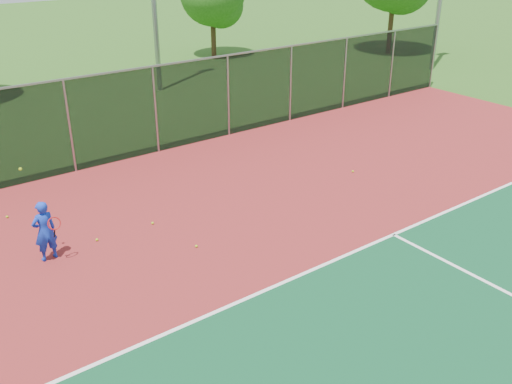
{
  "coord_description": "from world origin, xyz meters",
  "views": [
    {
      "loc": [
        -8.47,
        -5.17,
        7.2
      ],
      "look_at": [
        -0.92,
        5.0,
        1.3
      ],
      "focal_mm": 40.0,
      "sensor_mm": 36.0,
      "label": 1
    }
  ],
  "objects": [
    {
      "name": "practice_ball_4",
      "position": [
        -5.71,
        9.9,
        0.06
      ],
      "size": [
        0.07,
        0.07,
        0.07
      ],
      "primitive_type": "sphere",
      "color": "#A6CA17",
      "rests_on": "court_apron"
    },
    {
      "name": "fence_back",
      "position": [
        0.0,
        12.0,
        1.56
      ],
      "size": [
        30.0,
        0.06,
        3.03
      ],
      "color": "black",
      "rests_on": "court_apron"
    },
    {
      "name": "ground",
      "position": [
        0.0,
        0.0,
        0.0
      ],
      "size": [
        120.0,
        120.0,
        0.0
      ],
      "primitive_type": "plane",
      "color": "#275518",
      "rests_on": "ground"
    },
    {
      "name": "court_apron",
      "position": [
        0.0,
        2.0,
        0.01
      ],
      "size": [
        30.0,
        20.0,
        0.02
      ],
      "primitive_type": "cube",
      "color": "maroon",
      "rests_on": "ground"
    },
    {
      "name": "practice_ball_3",
      "position": [
        -2.7,
        7.21,
        0.06
      ],
      "size": [
        0.07,
        0.07,
        0.07
      ],
      "primitive_type": "sphere",
      "color": "#A6CA17",
      "rests_on": "court_apron"
    },
    {
      "name": "tennis_player",
      "position": [
        -5.48,
        7.12,
        0.78
      ],
      "size": [
        0.59,
        0.62,
        2.38
      ],
      "color": "#1436C3",
      "rests_on": "court_apron"
    },
    {
      "name": "practice_ball_1",
      "position": [
        -4.24,
        7.25,
        0.06
      ],
      "size": [
        0.07,
        0.07,
        0.07
      ],
      "primitive_type": "sphere",
      "color": "#A6CA17",
      "rests_on": "court_apron"
    },
    {
      "name": "practice_ball_0",
      "position": [
        4.13,
        6.55,
        0.06
      ],
      "size": [
        0.07,
        0.07,
        0.07
      ],
      "primitive_type": "sphere",
      "color": "#A6CA17",
      "rests_on": "court_apron"
    },
    {
      "name": "practice_ball_5",
      "position": [
        -2.39,
        5.48,
        0.06
      ],
      "size": [
        0.07,
        0.07,
        0.07
      ],
      "primitive_type": "sphere",
      "color": "#A6CA17",
      "rests_on": "court_apron"
    }
  ]
}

